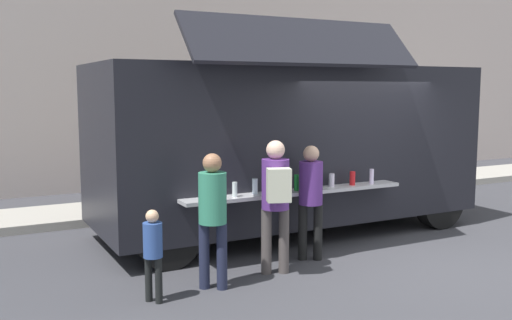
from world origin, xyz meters
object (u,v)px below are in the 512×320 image
customer_front_ordering (311,192)px  customer_mid_with_backpack (276,193)px  food_truck_main (288,142)px  child_near_queue (153,247)px  customer_rear_waiting (213,209)px  trash_bin (379,173)px

customer_front_ordering → customer_mid_with_backpack: (-0.75, -0.33, 0.10)m
food_truck_main → child_near_queue: bearing=-145.0°
customer_rear_waiting → customer_mid_with_backpack: bearing=-46.4°
food_truck_main → trash_bin: size_ratio=7.25×
trash_bin → customer_mid_with_backpack: bearing=-141.0°
customer_front_ordering → child_near_queue: customer_front_ordering is taller
customer_front_ordering → child_near_queue: (-2.45, -0.55, -0.33)m
trash_bin → customer_mid_with_backpack: size_ratio=0.50×
food_truck_main → customer_mid_with_backpack: (-1.30, -1.87, -0.45)m
child_near_queue → food_truck_main: bearing=-0.3°
customer_mid_with_backpack → trash_bin: bearing=-30.5°
food_truck_main → child_near_queue: food_truck_main is taller
trash_bin → child_near_queue: 8.17m
trash_bin → customer_rear_waiting: bearing=-144.7°
trash_bin → customer_mid_with_backpack: (-5.17, -4.19, 0.63)m
customer_front_ordering → customer_mid_with_backpack: 0.82m
customer_mid_with_backpack → customer_rear_waiting: size_ratio=1.06×
food_truck_main → customer_rear_waiting: size_ratio=3.84×
trash_bin → child_near_queue: (-6.87, -4.42, 0.20)m
child_near_queue → customer_rear_waiting: bearing=-28.1°
food_truck_main → child_near_queue: 3.77m
customer_mid_with_backpack → customer_rear_waiting: customer_mid_with_backpack is taller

